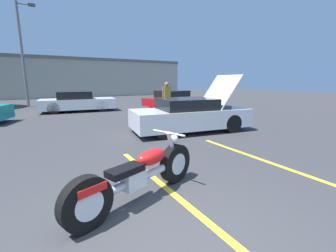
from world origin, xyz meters
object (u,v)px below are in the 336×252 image
Objects in this scene: parked_car_mid_row at (78,102)px; spectator_near_motorcycle at (167,95)px; motorcycle at (139,175)px; parked_car_right_row at (173,99)px; light_pole at (23,50)px; show_car_hood_open at (191,115)px.

spectator_near_motorcycle reaches higher than parked_car_mid_row.
parked_car_right_row reaches higher than motorcycle.
show_car_hood_open is at bearing -66.35° from light_pole.
motorcycle is 1.36× the size of spectator_near_motorcycle.
motorcycle is at bearing -83.57° from light_pole.
show_car_hood_open is at bearing -107.20° from spectator_near_motorcycle.
parked_car_mid_row is at bearing 134.75° from spectator_near_motorcycle.
show_car_hood_open is 8.44m from parked_car_mid_row.
light_pole reaches higher than spectator_near_motorcycle.
parked_car_right_row is at bearing 35.90° from motorcycle.
light_pole is 10.94m from parked_car_right_row.
spectator_near_motorcycle is at bearing -140.35° from parked_car_right_row.
parked_car_mid_row is 2.50× the size of spectator_near_motorcycle.
spectator_near_motorcycle is (-2.27, -3.02, 0.51)m from parked_car_right_row.
spectator_near_motorcycle is (4.83, 7.61, 0.65)m from motorcycle.
light_pole is 1.57× the size of show_car_hood_open.
light_pole is at bearing 122.15° from show_car_hood_open.
show_car_hood_open is (5.41, -12.36, -3.30)m from light_pole.
parked_car_right_row is (8.90, -5.41, -3.35)m from light_pole.
spectator_near_motorcycle is (4.00, -4.03, 0.49)m from parked_car_mid_row.
motorcycle is 0.53× the size of parked_car_right_row.
spectator_near_motorcycle is (6.63, -8.42, -2.84)m from light_pole.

